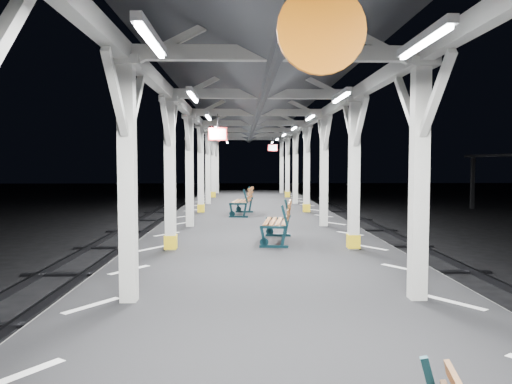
{
  "coord_description": "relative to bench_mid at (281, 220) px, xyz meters",
  "views": [
    {
      "loc": [
        -0.44,
        -8.81,
        2.92
      ],
      "look_at": [
        -0.11,
        3.13,
        2.2
      ],
      "focal_mm": 35.0,
      "sensor_mm": 36.0,
      "label": 1
    }
  ],
  "objects": [
    {
      "name": "ground",
      "position": [
        -0.48,
        -3.06,
        -1.52
      ],
      "size": [
        120.0,
        120.0,
        0.0
      ],
      "primitive_type": "plane",
      "color": "black",
      "rests_on": "ground"
    },
    {
      "name": "platform",
      "position": [
        -0.48,
        -3.06,
        -1.02
      ],
      "size": [
        6.0,
        50.0,
        1.0
      ],
      "primitive_type": "cube",
      "color": "black",
      "rests_on": "ground"
    },
    {
      "name": "hazard_stripes_left",
      "position": [
        -2.93,
        -3.06,
        -0.52
      ],
      "size": [
        1.0,
        48.0,
        0.01
      ],
      "primitive_type": "cube",
      "color": "silver",
      "rests_on": "platform"
    },
    {
      "name": "hazard_stripes_right",
      "position": [
        1.97,
        -3.06,
        -0.52
      ],
      "size": [
        1.0,
        48.0,
        0.01
      ],
      "primitive_type": "cube",
      "color": "silver",
      "rests_on": "platform"
    },
    {
      "name": "canopy",
      "position": [
        -0.48,
        -3.07,
        3.04
      ],
      "size": [
        5.4,
        49.0,
        4.65
      ],
      "color": "beige",
      "rests_on": "platform"
    },
    {
      "name": "bench_mid",
      "position": [
        0.0,
        0.0,
        0.0
      ],
      "size": [
        0.89,
        1.87,
        0.98
      ],
      "rotation": [
        0.0,
        0.0,
        -0.13
      ],
      "color": "#0C252D",
      "rests_on": "platform"
    },
    {
      "name": "bench_far",
      "position": [
        -0.83,
        6.12,
        0.01
      ],
      "size": [
        0.9,
        1.92,
        1.0
      ],
      "rotation": [
        0.0,
        0.0,
        -0.12
      ],
      "color": "#0C252D",
      "rests_on": "platform"
    }
  ]
}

